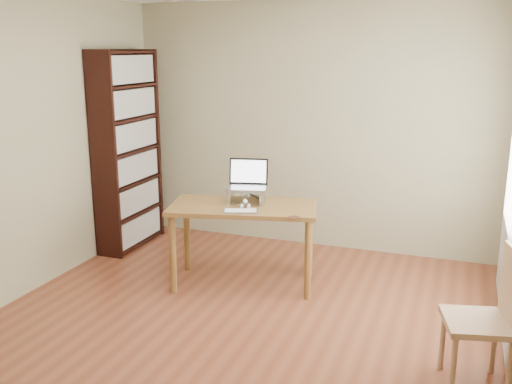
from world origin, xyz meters
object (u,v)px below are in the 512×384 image
(keyboard, at_px, (240,211))
(cat, at_px, (248,196))
(laptop, at_px, (249,181))
(chair, at_px, (491,316))
(desk, at_px, (243,217))
(bookshelf, at_px, (128,151))

(keyboard, height_order, cat, cat)
(laptop, height_order, chair, laptop)
(laptop, bearing_deg, desk, -103.41)
(cat, relative_size, chair, 0.51)
(desk, height_order, laptop, laptop)
(keyboard, relative_size, cat, 0.66)
(bookshelf, height_order, chair, bookshelf)
(keyboard, xyz_separation_m, chair, (1.99, -0.79, -0.26))
(bookshelf, relative_size, keyboard, 6.67)
(laptop, distance_m, keyboard, 0.41)
(bookshelf, relative_size, laptop, 5.25)
(chair, bearing_deg, desk, 140.27)
(desk, bearing_deg, keyboard, -88.26)
(laptop, distance_m, cat, 0.14)
(bookshelf, bearing_deg, cat, -17.26)
(bookshelf, relative_size, desk, 1.48)
(laptop, relative_size, chair, 0.43)
(desk, height_order, chair, chair)
(cat, bearing_deg, laptop, 64.39)
(laptop, height_order, cat, laptop)
(keyboard, bearing_deg, laptop, 79.47)
(keyboard, distance_m, cat, 0.34)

